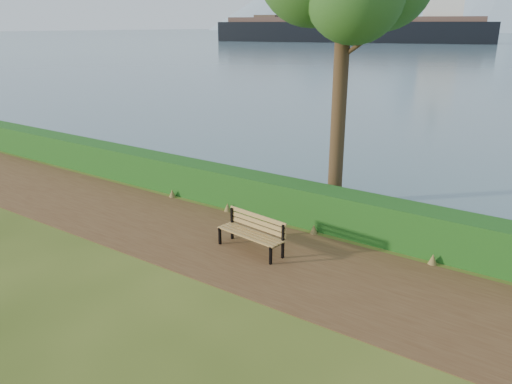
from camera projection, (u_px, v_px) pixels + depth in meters
The scene contains 5 objects.
ground at pixel (211, 247), 11.60m from camera, with size 140.00×140.00×0.00m, color #3B4E16.
path at pixel (219, 242), 11.83m from camera, with size 40.00×3.40×0.01m, color #53331C.
hedge at pixel (272, 196), 13.46m from camera, with size 32.00×0.85×1.00m, color #164B15.
bench at pixel (253, 230), 11.28m from camera, with size 1.72×0.69×0.84m.
cargo_ship at pixel (359, 29), 140.09m from camera, with size 76.84×31.18×23.17m.
Camera 1 is at (6.93, -8.07, 4.92)m, focal length 35.00 mm.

